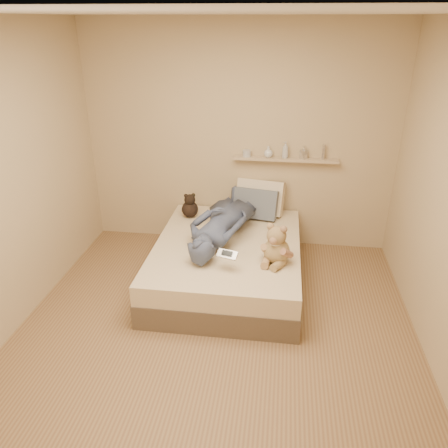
# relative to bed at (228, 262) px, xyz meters

# --- Properties ---
(room) EXTENTS (3.80, 3.80, 3.80)m
(room) POSITION_rel_bed_xyz_m (0.00, -0.93, 1.08)
(room) COLOR olive
(room) RESTS_ON ground
(bed) EXTENTS (1.50, 1.90, 0.45)m
(bed) POSITION_rel_bed_xyz_m (0.00, 0.00, 0.00)
(bed) COLOR brown
(bed) RESTS_ON floor
(game_console) EXTENTS (0.20, 0.13, 0.07)m
(game_console) POSITION_rel_bed_xyz_m (0.06, -0.53, 0.39)
(game_console) COLOR silver
(game_console) RESTS_ON bed
(teddy_bear) EXTENTS (0.32, 0.34, 0.41)m
(teddy_bear) POSITION_rel_bed_xyz_m (0.50, -0.34, 0.40)
(teddy_bear) COLOR #A38859
(teddy_bear) RESTS_ON bed
(dark_plush) EXTENTS (0.19, 0.19, 0.30)m
(dark_plush) POSITION_rel_bed_xyz_m (-0.52, 0.60, 0.35)
(dark_plush) COLOR black
(dark_plush) RESTS_ON bed
(pillow_cream) EXTENTS (0.59, 0.38, 0.43)m
(pillow_cream) POSITION_rel_bed_xyz_m (0.28, 0.83, 0.43)
(pillow_cream) COLOR beige
(pillow_cream) RESTS_ON bed
(pillow_grey) EXTENTS (0.54, 0.33, 0.37)m
(pillow_grey) POSITION_rel_bed_xyz_m (0.24, 0.69, 0.40)
(pillow_grey) COLOR slate
(pillow_grey) RESTS_ON bed
(person) EXTENTS (0.86, 1.59, 0.36)m
(person) POSITION_rel_bed_xyz_m (-0.07, 0.17, 0.41)
(person) COLOR #434F6A
(person) RESTS_ON bed
(wall_shelf) EXTENTS (1.20, 0.12, 0.03)m
(wall_shelf) POSITION_rel_bed_xyz_m (0.55, 0.91, 0.88)
(wall_shelf) COLOR tan
(wall_shelf) RESTS_ON wall_back
(shelf_bottles) EXTENTS (0.93, 0.12, 0.19)m
(shelf_bottles) POSITION_rel_bed_xyz_m (0.46, 0.91, 0.96)
(shelf_bottles) COLOR #B6B8BF
(shelf_bottles) RESTS_ON wall_shelf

